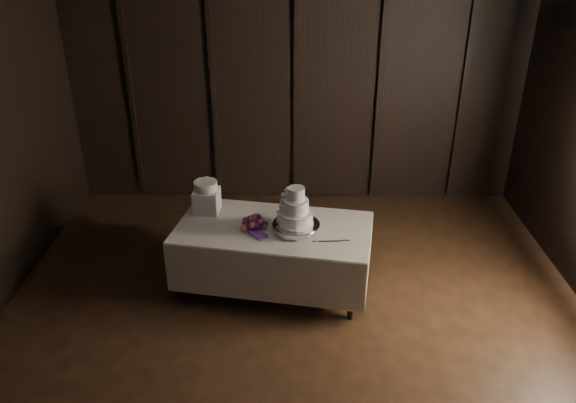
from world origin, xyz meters
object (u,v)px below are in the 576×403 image
at_px(bouquet, 254,224).
at_px(box_pedestal, 207,201).
at_px(small_cake, 206,186).
at_px(display_table, 274,255).
at_px(wedding_cake, 293,211).
at_px(cake_stand, 296,228).

height_order(bouquet, box_pedestal, box_pedestal).
relative_size(box_pedestal, small_cake, 1.04).
height_order(display_table, wedding_cake, wedding_cake).
distance_m(display_table, bouquet, 0.46).
relative_size(cake_stand, small_cake, 1.93).
xyz_separation_m(display_table, cake_stand, (0.23, -0.10, 0.39)).
bearing_deg(wedding_cake, small_cake, 160.08).
bearing_deg(bouquet, box_pedestal, 143.32).
xyz_separation_m(wedding_cake, box_pedestal, (-0.93, 0.45, -0.12)).
xyz_separation_m(wedding_cake, bouquet, (-0.40, 0.05, -0.18)).
distance_m(wedding_cake, bouquet, 0.44).
bearing_deg(small_cake, cake_stand, -24.15).
distance_m(bouquet, box_pedestal, 0.66).
relative_size(wedding_cake, small_cake, 1.60).
relative_size(cake_stand, box_pedestal, 1.86).
distance_m(wedding_cake, small_cake, 1.03).
distance_m(wedding_cake, box_pedestal, 1.04).
xyz_separation_m(cake_stand, box_pedestal, (-0.96, 0.43, 0.08)).
height_order(cake_stand, small_cake, small_cake).
distance_m(display_table, box_pedestal, 0.92).
height_order(display_table, small_cake, small_cake).
distance_m(box_pedestal, small_cake, 0.18).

